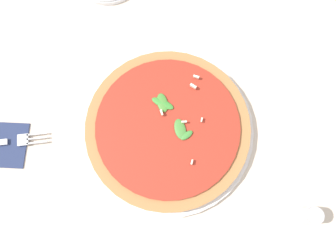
{
  "coord_description": "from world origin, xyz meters",
  "views": [
    {
      "loc": [
        0.02,
        -0.15,
        0.66
      ],
      "look_at": [
        -0.02,
        0.0,
        0.03
      ],
      "focal_mm": 35.0,
      "sensor_mm": 36.0,
      "label": 1
    }
  ],
  "objects": [
    {
      "name": "pizza_arugula_main",
      "position": [
        -0.02,
        0.0,
        0.02
      ],
      "size": [
        0.35,
        0.35,
        0.05
      ],
      "color": "white",
      "rests_on": "ground_plane"
    },
    {
      "name": "shaker_pepper",
      "position": [
        0.28,
        -0.1,
        0.03
      ],
      "size": [
        0.03,
        0.03,
        0.07
      ],
      "color": "silver",
      "rests_on": "ground_plane"
    },
    {
      "name": "ground_plane",
      "position": [
        0.0,
        0.0,
        0.0
      ],
      "size": [
        6.0,
        6.0,
        0.0
      ],
      "primitive_type": "plane",
      "color": "beige"
    }
  ]
}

